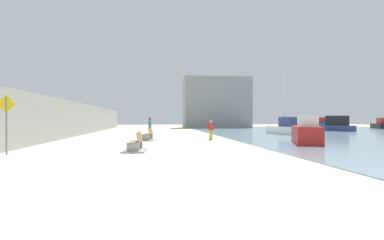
# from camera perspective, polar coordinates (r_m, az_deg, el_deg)

# --- Properties ---
(ground_plane) EXTENTS (120.00, 120.00, 0.00)m
(ground_plane) POSITION_cam_1_polar(r_m,az_deg,el_deg) (28.95, -6.93, -3.00)
(ground_plane) COLOR beige
(seawall) EXTENTS (0.80, 64.00, 3.18)m
(seawall) POSITION_cam_1_polar(r_m,az_deg,el_deg) (29.89, -21.46, 0.14)
(seawall) COLOR gray
(seawall) RESTS_ON ground
(bench_near) EXTENTS (1.21, 2.16, 0.98)m
(bench_near) POSITION_cam_1_polar(r_m,az_deg,el_deg) (15.96, -10.23, -4.77)
(bench_near) COLOR gray
(bench_near) RESTS_ON ground
(bench_far) EXTENTS (1.38, 2.23, 0.98)m
(bench_far) POSITION_cam_1_polar(r_m,az_deg,el_deg) (23.87, -8.03, -3.12)
(bench_far) COLOR gray
(bench_far) RESTS_ON ground
(person_walking) EXTENTS (0.53, 0.20, 1.52)m
(person_walking) POSITION_cam_1_polar(r_m,az_deg,el_deg) (24.00, 3.45, -1.58)
(person_walking) COLOR gold
(person_walking) RESTS_ON ground
(person_standing) EXTENTS (0.24, 0.53, 1.75)m
(person_standing) POSITION_cam_1_polar(r_m,az_deg,el_deg) (24.91, -7.65, -1.16)
(person_standing) COLOR gold
(person_standing) RESTS_ON ground
(boat_outer) EXTENTS (3.52, 5.16, 1.74)m
(boat_outer) POSITION_cam_1_polar(r_m,az_deg,el_deg) (60.26, 31.29, -0.73)
(boat_outer) COLOR black
(boat_outer) RESTS_ON water_bay
(boat_far_right) EXTENTS (3.47, 6.58, 2.00)m
(boat_far_right) POSITION_cam_1_polar(r_m,az_deg,el_deg) (45.76, 24.25, -0.90)
(boat_far_right) COLOR navy
(boat_far_right) RESTS_ON water_bay
(boat_nearest) EXTENTS (3.19, 5.37, 1.77)m
(boat_nearest) POSITION_cam_1_polar(r_m,az_deg,el_deg) (21.85, 20.02, -2.14)
(boat_nearest) COLOR red
(boat_nearest) RESTS_ON water_bay
(boat_mid_bay) EXTENTS (3.68, 7.22, 1.84)m
(boat_mid_bay) POSITION_cam_1_polar(r_m,az_deg,el_deg) (56.37, 22.45, -0.70)
(boat_mid_bay) COLOR navy
(boat_mid_bay) RESTS_ON water_bay
(boat_distant) EXTENTS (2.84, 4.88, 6.44)m
(boat_distant) POSITION_cam_1_polar(r_m,az_deg,el_deg) (33.70, 16.84, -1.36)
(boat_distant) COLOR white
(boat_distant) RESTS_ON water_bay
(pedestrian_sign) EXTENTS (0.85, 0.08, 2.72)m
(pedestrian_sign) POSITION_cam_1_polar(r_m,az_deg,el_deg) (16.32, -30.63, 0.43)
(pedestrian_sign) COLOR slate
(pedestrian_sign) RESTS_ON ground
(harbor_building) EXTENTS (12.00, 6.00, 9.14)m
(harbor_building) POSITION_cam_1_polar(r_m,az_deg,el_deg) (58.07, 4.40, 3.11)
(harbor_building) COLOR gray
(harbor_building) RESTS_ON ground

